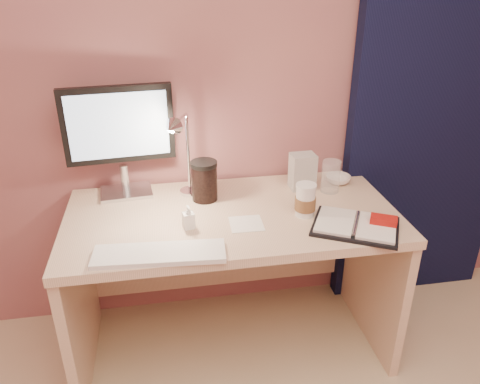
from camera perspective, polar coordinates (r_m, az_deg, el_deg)
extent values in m
plane|color=#A4645F|center=(2.15, -2.66, 14.49)|extent=(3.50, 0.00, 3.50)
cube|color=black|center=(2.49, 22.78, 10.57)|extent=(0.85, 0.08, 2.20)
cube|color=beige|center=(1.99, -0.96, -3.05)|extent=(1.40, 0.70, 0.04)
cube|color=beige|center=(2.22, -18.98, -12.65)|extent=(0.04, 0.66, 0.69)
cube|color=beige|center=(2.37, 15.76, -9.29)|extent=(0.04, 0.66, 0.69)
cube|color=beige|center=(2.43, -2.13, -5.73)|extent=(1.32, 0.03, 0.55)
cube|color=silver|center=(2.21, -13.68, 0.00)|extent=(0.24, 0.19, 0.02)
cylinder|color=silver|center=(2.18, -13.87, 1.66)|extent=(0.04, 0.04, 0.12)
cube|color=black|center=(2.09, -14.61, 8.04)|extent=(0.47, 0.08, 0.33)
cube|color=#AAC7E6|center=(2.06, -14.74, 7.77)|extent=(0.41, 0.04, 0.28)
cube|color=white|center=(1.72, -9.80, -7.45)|extent=(0.48, 0.18, 0.02)
cube|color=black|center=(1.93, 13.90, -4.10)|extent=(0.41, 0.37, 0.01)
cube|color=white|center=(1.93, 11.56, -3.47)|extent=(0.23, 0.26, 0.01)
cube|color=white|center=(1.92, 16.32, -4.14)|extent=(0.23, 0.26, 0.01)
cube|color=#A61A0E|center=(1.94, 17.11, -3.29)|extent=(0.12, 0.09, 0.03)
cube|color=white|center=(1.90, 0.77, -3.89)|extent=(0.14, 0.14, 0.00)
cylinder|color=silver|center=(1.96, 7.97, -1.12)|extent=(0.08, 0.08, 0.13)
cylinder|color=brown|center=(1.96, 7.95, -1.38)|extent=(0.09, 0.09, 0.05)
cylinder|color=silver|center=(1.93, 8.09, 0.75)|extent=(0.09, 0.09, 0.01)
cylinder|color=white|center=(2.18, 10.99, 1.88)|extent=(0.08, 0.08, 0.15)
imported|color=white|center=(2.30, 11.87, 1.52)|extent=(0.13, 0.13, 0.04)
imported|color=silver|center=(1.86, -6.31, -3.03)|extent=(0.05, 0.05, 0.10)
cylinder|color=black|center=(2.07, -4.36, 1.13)|extent=(0.11, 0.11, 0.16)
cube|color=silver|center=(2.19, 7.62, 2.52)|extent=(0.12, 0.09, 0.17)
cylinder|color=silver|center=(2.16, -6.09, 0.07)|extent=(0.09, 0.09, 0.02)
cylinder|color=silver|center=(2.09, -6.32, 4.62)|extent=(0.01, 0.01, 0.35)
cone|color=silver|center=(1.90, -4.11, 7.98)|extent=(0.09, 0.09, 0.07)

